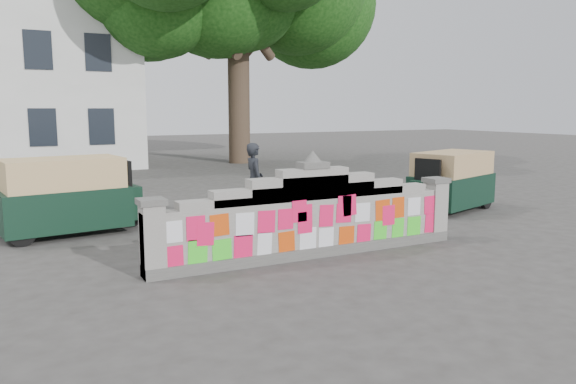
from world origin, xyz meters
The scene contains 7 objects.
ground centered at (0.00, 0.00, 0.00)m, with size 100.00×100.00×0.00m, color #383533.
parapet_wall centered at (0.00, -0.01, 0.75)m, with size 6.48×0.44×2.01m.
cyclist_bike centered at (0.11, 2.92, 0.51)m, with size 0.68×1.96×1.03m, color black.
cyclist_rider centered at (0.11, 2.92, 0.87)m, with size 0.64×0.42×1.74m, color black.
pedestrian centered at (1.65, 2.47, 0.74)m, with size 0.72×0.56×1.49m, color #2A9B58.
rickshaw_left centered at (-3.87, 4.12, 0.89)m, with size 3.16×1.76×1.71m.
rickshaw_right centered at (5.77, 2.45, 0.84)m, with size 3.00×2.06×1.61m.
Camera 1 is at (-5.19, -8.99, 2.77)m, focal length 35.00 mm.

